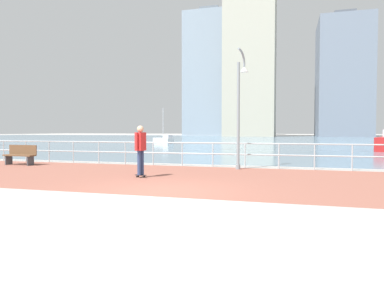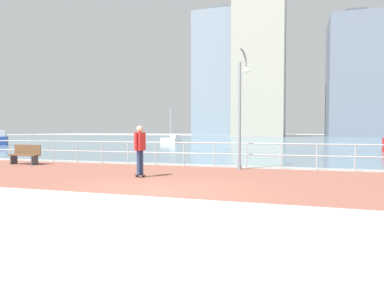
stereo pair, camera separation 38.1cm
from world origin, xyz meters
The scene contains 11 objects.
ground centered at (0.00, 40.00, 0.00)m, with size 220.00×220.00×0.00m, color #ADAAA5.
brick_paving centered at (0.00, 2.88, 0.00)m, with size 28.00×7.03×0.01m, color #935647.
harbor_water centered at (0.00, 51.39, 0.00)m, with size 180.00×88.00×0.00m, color slate.
waterfront_railing centered at (0.00, 6.39, 0.74)m, with size 25.25×0.06×1.07m.
lamppost centered at (1.24, 5.96, 2.74)m, with size 0.44×0.79×4.96m.
skateboarder centered at (-1.64, 2.42, 1.06)m, with size 0.41×0.56×1.76m.
park_bench centered at (-8.75, 4.86, 0.48)m, with size 1.62×0.54×0.92m.
sailboat_red centered at (-11.74, 31.84, 0.41)m, with size 3.10×2.50×4.33m.
tower_beige centered at (-7.04, 84.06, 19.81)m, with size 12.93×10.99×41.30m.
tower_steel centered at (16.21, 89.70, 15.00)m, with size 12.62×16.31×31.67m.
tower_concrete centered at (-21.89, 102.20, 19.48)m, with size 15.05×13.16×40.62m.
Camera 1 is at (3.24, -8.46, 1.60)m, focal length 32.63 mm.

